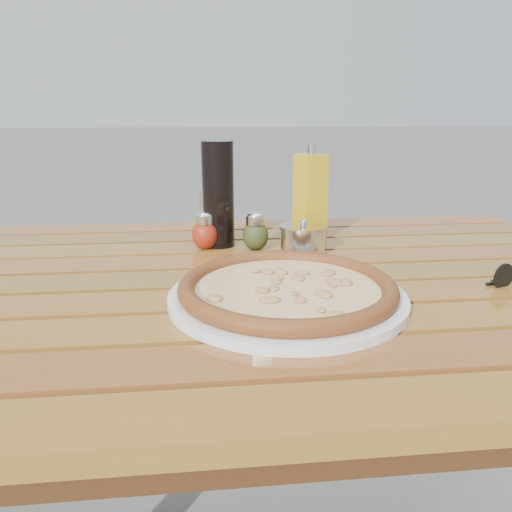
{
  "coord_description": "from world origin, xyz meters",
  "views": [
    {
      "loc": [
        -0.09,
        -0.83,
        1.03
      ],
      "look_at": [
        0.0,
        0.02,
        0.78
      ],
      "focal_mm": 35.0,
      "sensor_mm": 36.0,
      "label": 1
    }
  ],
  "objects": [
    {
      "name": "table",
      "position": [
        0.0,
        -0.0,
        0.67
      ],
      "size": [
        1.4,
        0.9,
        0.75
      ],
      "color": "#3D200D",
      "rests_on": "ground"
    },
    {
      "name": "oregano_shaker",
      "position": [
        0.02,
        0.17,
        0.79
      ],
      "size": [
        0.06,
        0.06,
        0.08
      ],
      "rotation": [
        0.0,
        0.0,
        0.05
      ],
      "color": "#39421A",
      "rests_on": "table"
    },
    {
      "name": "plate",
      "position": [
        0.03,
        -0.13,
        0.76
      ],
      "size": [
        0.4,
        0.4,
        0.01
      ],
      "primitive_type": "cylinder",
      "rotation": [
        0.0,
        0.0,
        0.13
      ],
      "color": "silver",
      "rests_on": "table"
    },
    {
      "name": "parmesan_tin",
      "position": [
        0.11,
        0.13,
        0.78
      ],
      "size": [
        0.11,
        0.11,
        0.07
      ],
      "rotation": [
        0.0,
        0.0,
        0.12
      ],
      "color": "silver",
      "rests_on": "table"
    },
    {
      "name": "pepper_shaker",
      "position": [
        -0.09,
        0.19,
        0.79
      ],
      "size": [
        0.07,
        0.07,
        0.08
      ],
      "rotation": [
        0.0,
        0.0,
        -0.43
      ],
      "color": "#A32612",
      "rests_on": "table"
    },
    {
      "name": "pizza",
      "position": [
        0.03,
        -0.13,
        0.77
      ],
      "size": [
        0.41,
        0.41,
        0.03
      ],
      "rotation": [
        0.0,
        0.0,
        0.27
      ],
      "color": "#FFE9B6",
      "rests_on": "plate"
    },
    {
      "name": "soda_can",
      "position": [
        -0.07,
        0.23,
        0.81
      ],
      "size": [
        0.09,
        0.09,
        0.12
      ],
      "rotation": [
        0.0,
        0.0,
        -0.34
      ],
      "color": "silver",
      "rests_on": "table"
    },
    {
      "name": "dark_bottle",
      "position": [
        -0.06,
        0.21,
        0.86
      ],
      "size": [
        0.07,
        0.07,
        0.22
      ],
      "primitive_type": "cylinder",
      "rotation": [
        0.0,
        0.0,
        -0.12
      ],
      "color": "black",
      "rests_on": "table"
    },
    {
      "name": "olive_oil_cruet",
      "position": [
        0.14,
        0.23,
        0.85
      ],
      "size": [
        0.07,
        0.07,
        0.21
      ],
      "rotation": [
        0.0,
        0.0,
        0.4
      ],
      "color": "#B99913",
      "rests_on": "table"
    }
  ]
}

